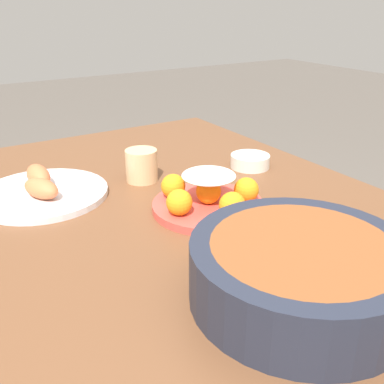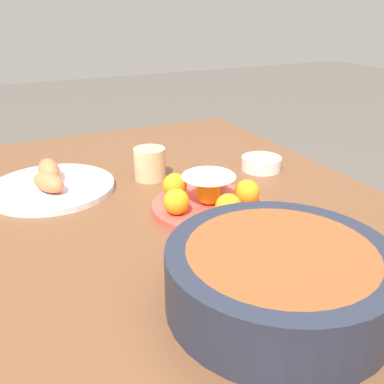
{
  "view_description": "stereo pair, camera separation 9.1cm",
  "coord_description": "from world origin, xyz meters",
  "px_view_note": "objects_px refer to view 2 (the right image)",
  "views": [
    {
      "loc": [
        0.73,
        -0.42,
        1.11
      ],
      "look_at": [
        0.02,
        0.03,
        0.74
      ],
      "focal_mm": 42.0,
      "sensor_mm": 36.0,
      "label": 1
    },
    {
      "loc": [
        0.77,
        -0.34,
        1.11
      ],
      "look_at": [
        0.02,
        0.03,
        0.74
      ],
      "focal_mm": 42.0,
      "sensor_mm": 36.0,
      "label": 2
    }
  ],
  "objects_px": {
    "dining_table": "(177,247)",
    "cake_plate": "(208,197)",
    "cup_far": "(150,164)",
    "seafood_platter": "(51,184)",
    "serving_bowl": "(280,276)",
    "sauce_bowl": "(261,163)"
  },
  "relations": [
    {
      "from": "dining_table",
      "to": "cake_plate",
      "type": "bearing_deg",
      "value": 56.56
    },
    {
      "from": "cake_plate",
      "to": "cup_far",
      "type": "height_order",
      "value": "cake_plate"
    },
    {
      "from": "cake_plate",
      "to": "seafood_platter",
      "type": "distance_m",
      "value": 0.37
    },
    {
      "from": "serving_bowl",
      "to": "seafood_platter",
      "type": "bearing_deg",
      "value": -159.03
    },
    {
      "from": "cup_far",
      "to": "seafood_platter",
      "type": "bearing_deg",
      "value": -97.49
    },
    {
      "from": "dining_table",
      "to": "sauce_bowl",
      "type": "height_order",
      "value": "sauce_bowl"
    },
    {
      "from": "dining_table",
      "to": "cake_plate",
      "type": "distance_m",
      "value": 0.14
    },
    {
      "from": "dining_table",
      "to": "cake_plate",
      "type": "height_order",
      "value": "cake_plate"
    },
    {
      "from": "seafood_platter",
      "to": "cup_far",
      "type": "relative_size",
      "value": 3.69
    },
    {
      "from": "dining_table",
      "to": "sauce_bowl",
      "type": "bearing_deg",
      "value": 112.08
    },
    {
      "from": "seafood_platter",
      "to": "cake_plate",
      "type": "bearing_deg",
      "value": 47.39
    },
    {
      "from": "cake_plate",
      "to": "sauce_bowl",
      "type": "bearing_deg",
      "value": 123.44
    },
    {
      "from": "sauce_bowl",
      "to": "cup_far",
      "type": "xyz_separation_m",
      "value": [
        -0.07,
        -0.28,
        0.02
      ]
    },
    {
      "from": "cake_plate",
      "to": "seafood_platter",
      "type": "xyz_separation_m",
      "value": [
        -0.25,
        -0.27,
        -0.02
      ]
    },
    {
      "from": "serving_bowl",
      "to": "seafood_platter",
      "type": "distance_m",
      "value": 0.61
    },
    {
      "from": "cup_far",
      "to": "sauce_bowl",
      "type": "bearing_deg",
      "value": 76.77
    },
    {
      "from": "dining_table",
      "to": "seafood_platter",
      "type": "distance_m",
      "value": 0.32
    },
    {
      "from": "serving_bowl",
      "to": "cup_far",
      "type": "distance_m",
      "value": 0.54
    },
    {
      "from": "cake_plate",
      "to": "sauce_bowl",
      "type": "height_order",
      "value": "cake_plate"
    },
    {
      "from": "cake_plate",
      "to": "serving_bowl",
      "type": "height_order",
      "value": "serving_bowl"
    },
    {
      "from": "cake_plate",
      "to": "sauce_bowl",
      "type": "distance_m",
      "value": 0.28
    },
    {
      "from": "seafood_platter",
      "to": "serving_bowl",
      "type": "bearing_deg",
      "value": 20.97
    }
  ]
}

